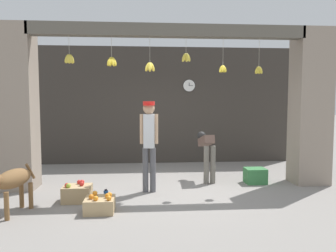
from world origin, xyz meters
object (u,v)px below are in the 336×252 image
Objects in this scene: wall_clock at (189,86)px; fruit_crate_oranges at (100,204)px; worker_stooping at (207,150)px; produce_box_green at (255,176)px; shopkeeper at (149,138)px; fruit_crate_apples at (77,193)px; dog at (12,181)px; water_bottle at (106,197)px.

fruit_crate_oranges is at bearing -116.40° from wall_clock.
worker_stooping reaches higher than produce_box_green.
fruit_crate_oranges is at bearing 59.14° from shopkeeper.
worker_stooping is 2.44× the size of produce_box_green.
shopkeeper is 1.60m from fruit_crate_apples.
worker_stooping is 2.83m from fruit_crate_apples.
shopkeeper is (2.10, 1.09, 0.50)m from dog.
dog is 5.36m from wall_clock.
shopkeeper is 3.63× the size of fruit_crate_apples.
worker_stooping is at bearing 164.94° from produce_box_green.
wall_clock is at bearing 63.60° from fruit_crate_oranges.
dog is at bearing -179.37° from fruit_crate_oranges.
shopkeeper is 2.44m from produce_box_green.
water_bottle is at bearing -118.46° from wall_clock.
dog is at bearing -160.17° from produce_box_green.
wall_clock reaches higher than produce_box_green.
wall_clock is at bearing 87.10° from worker_stooping.
fruit_crate_apples reaches higher than fruit_crate_oranges.
produce_box_green is 3.18m from water_bottle.
wall_clock is at bearing 114.22° from produce_box_green.
wall_clock is (3.26, 3.94, 1.62)m from dog.
shopkeeper is 1.61m from fruit_crate_oranges.
wall_clock is at bearing 158.39° from dog.
worker_stooping is at bearing 136.59° from dog.
dog is 2.41m from shopkeeper.
fruit_crate_oranges is at bearing -96.41° from water_bottle.
dog is 0.99× the size of worker_stooping.
shopkeeper is 4.06× the size of produce_box_green.
dog is 1.48m from water_bottle.
dog is 2.15× the size of fruit_crate_apples.
worker_stooping is 2.78m from fruit_crate_oranges.
worker_stooping is 2.49m from water_bottle.
produce_box_green is at bearing 127.81° from dog.
fruit_crate_oranges is (-2.04, -1.81, -0.56)m from worker_stooping.
fruit_crate_oranges is at bearing -152.87° from produce_box_green.
dog is 3.81m from worker_stooping.
fruit_crate_apples reaches higher than water_bottle.
dog reaches higher than produce_box_green.
fruit_crate_oranges is 0.42m from water_bottle.
fruit_crate_oranges reaches higher than water_bottle.
shopkeeper reaches higher than fruit_crate_apples.
worker_stooping is 2.18× the size of fruit_crate_apples.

